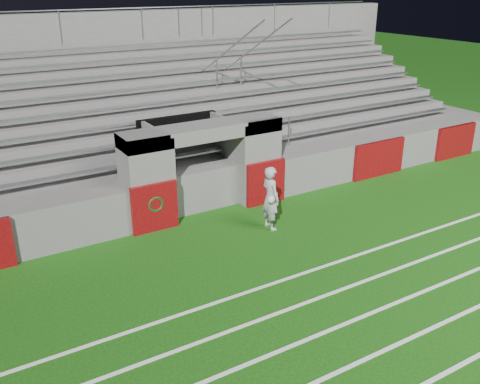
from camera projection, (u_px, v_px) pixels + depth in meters
ground at (271, 258)px, 13.17m from camera, size 90.00×90.00×0.00m
field_markings at (435, 379)px, 9.20m from camera, size 28.00×8.09×0.01m
stadium_structure at (145, 127)px, 18.93m from camera, size 26.00×8.48×5.42m
goalkeeper_with_ball at (271, 198)px, 14.43m from camera, size 0.49×0.69×1.79m
hose_coil at (155, 204)px, 14.34m from camera, size 0.52×0.14×0.52m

